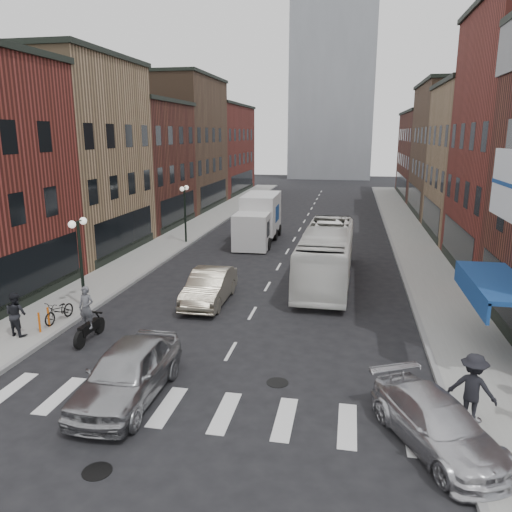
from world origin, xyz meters
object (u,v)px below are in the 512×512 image
at_px(ped_right_a, 473,388).
at_px(streetlamp_near, 80,246).
at_px(sedan_left_near, 128,372).
at_px(transit_bus, 327,255).
at_px(box_truck, 259,220).
at_px(sedan_left_far, 209,287).
at_px(ped_left_solo, 16,314).
at_px(streetlamp_far, 185,203).
at_px(curb_car, 437,423).
at_px(bike_rack, 44,320).
at_px(motorcycle_rider, 88,316).
at_px(parked_bicycle, 59,311).
at_px(billboard_sign, 511,187).

bearing_deg(ped_right_a, streetlamp_near, -2.19).
bearing_deg(sedan_left_near, transit_bus, 68.89).
relative_size(box_truck, transit_bus, 0.74).
bearing_deg(box_truck, sedan_left_near, -90.86).
relative_size(sedan_left_far, ped_left_solo, 2.78).
bearing_deg(streetlamp_far, curb_car, -57.35).
height_order(sedan_left_near, sedan_left_far, sedan_left_near).
bearing_deg(sedan_left_far, bike_rack, -139.55).
bearing_deg(ped_left_solo, curb_car, 177.17).
distance_m(streetlamp_near, ped_left_solo, 4.00).
bearing_deg(streetlamp_far, motorcycle_rider, -83.58).
distance_m(transit_bus, parked_bicycle, 13.29).
relative_size(transit_bus, ped_right_a, 5.46).
height_order(streetlamp_near, transit_bus, streetlamp_near).
distance_m(billboard_sign, sedan_left_near, 12.44).
relative_size(parked_bicycle, ped_left_solo, 1.01).
height_order(billboard_sign, streetlamp_far, billboard_sign).
distance_m(bike_rack, sedan_left_far, 7.15).
xyz_separation_m(transit_bus, sedan_left_near, (-5.08, -13.19, -0.63)).
bearing_deg(box_truck, streetlamp_far, -164.69).
distance_m(parked_bicycle, ped_right_a, 15.60).
bearing_deg(sedan_left_near, billboard_sign, 16.74).
distance_m(bike_rack, transit_bus, 13.95).
distance_m(sedan_left_near, parked_bicycle, 7.27).
distance_m(motorcycle_rider, transit_bus, 12.71).
distance_m(streetlamp_far, sedan_left_far, 13.24).
relative_size(billboard_sign, sedan_left_near, 0.75).
xyz_separation_m(sedan_left_near, ped_right_a, (9.59, 0.36, 0.28)).
relative_size(bike_rack, transit_bus, 0.08).
xyz_separation_m(box_truck, ped_right_a, (9.82, -21.89, -0.55)).
distance_m(bike_rack, ped_left_solo, 1.07).
xyz_separation_m(billboard_sign, parked_bicycle, (-16.09, 1.71, -5.53)).
distance_m(billboard_sign, sedan_left_far, 13.26).
bearing_deg(bike_rack, ped_left_solo, -133.18).
height_order(curb_car, ped_left_solo, ped_left_solo).
bearing_deg(parked_bicycle, curb_car, -15.66).
bearing_deg(motorcycle_rider, streetlamp_near, 124.96).
relative_size(box_truck, motorcycle_rider, 3.59).
bearing_deg(bike_rack, parked_bicycle, 83.74).
distance_m(sedan_left_near, curb_car, 8.60).
relative_size(sedan_left_far, ped_right_a, 2.44).
xyz_separation_m(billboard_sign, ped_right_a, (-1.19, -2.89, -5.02)).
xyz_separation_m(billboard_sign, motorcycle_rider, (-14.06, 0.39, -5.12)).
distance_m(sedan_left_far, ped_left_solo, 8.11).
bearing_deg(streetlamp_far, streetlamp_near, -90.00).
bearing_deg(streetlamp_near, motorcycle_rider, -58.21).
relative_size(bike_rack, parked_bicycle, 0.47).
distance_m(billboard_sign, streetlamp_near, 16.68).
height_order(parked_bicycle, ped_left_solo, ped_left_solo).
distance_m(bike_rack, parked_bicycle, 0.92).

